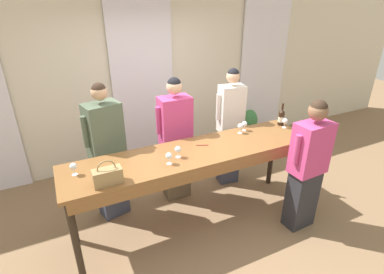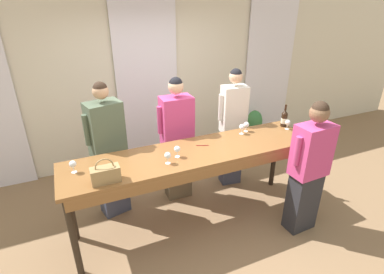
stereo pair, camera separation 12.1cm
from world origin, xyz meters
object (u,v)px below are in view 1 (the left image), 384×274
handbag (107,176)px  wine_glass_center_mid (169,156)px  host_pouring (308,166)px  guest_pink_top (176,140)px  tasting_bar (196,161)px  potted_plant (249,126)px  guest_olive_jacket (107,153)px  wine_glass_front_right (73,167)px  guest_cream_sweater (230,127)px  wine_glass_front_left (178,150)px  wine_bottle (281,117)px  wine_glass_center_right (245,124)px  wine_glass_front_mid (240,127)px  wine_glass_center_left (285,121)px

handbag → wine_glass_center_mid: 0.67m
host_pouring → guest_pink_top: bearing=132.7°
tasting_bar → potted_plant: (1.98, 1.63, -0.56)m
handbag → guest_olive_jacket: bearing=80.2°
handbag → wine_glass_front_right: handbag is taller
guest_cream_sweater → wine_glass_front_left: bearing=-149.1°
wine_bottle → guest_pink_top: 1.49m
wine_glass_front_right → guest_pink_top: size_ratio=0.08×
handbag → wine_glass_center_mid: bearing=7.9°
potted_plant → guest_pink_top: bearing=-153.4°
wine_glass_center_right → guest_olive_jacket: 1.79m
wine_glass_front_mid → handbag: bearing=-166.6°
handbag → wine_glass_center_right: size_ratio=2.05×
wine_glass_front_left → guest_olive_jacket: bearing=134.7°
wine_glass_front_mid → potted_plant: (1.22, 1.41, -0.77)m
wine_glass_center_left → wine_glass_center_mid: bearing=-173.0°
handbag → wine_glass_front_left: (0.81, 0.19, 0.01)m
wine_bottle → potted_plant: wine_bottle is taller
wine_glass_front_left → guest_olive_jacket: size_ratio=0.07×
wine_glass_front_left → host_pouring: 1.53m
wine_glass_center_right → potted_plant: 1.93m
wine_glass_center_left → wine_glass_center_mid: size_ratio=1.00×
wine_glass_front_right → wine_glass_center_left: bearing=0.1°
wine_glass_center_left → wine_glass_center_mid: (-1.77, -0.22, -0.00)m
wine_glass_front_left → guest_cream_sweater: 1.31m
tasting_bar → host_pouring: 1.31m
wine_glass_center_left → wine_glass_center_right: 0.57m
wine_glass_front_mid → wine_glass_center_right: (0.10, 0.04, 0.00)m
guest_cream_sweater → potted_plant: guest_cream_sweater is taller
wine_bottle → wine_glass_front_left: wine_bottle is taller
tasting_bar → wine_glass_center_left: size_ratio=22.43×
wine_bottle → handbag: (-2.46, -0.41, -0.03)m
guest_cream_sweater → potted_plant: bearing=41.9°
wine_glass_center_left → wine_glass_front_mid: bearing=169.8°
wine_bottle → host_pouring: 0.89m
wine_glass_front_mid → wine_glass_front_right: size_ratio=1.00×
guest_olive_jacket → wine_glass_front_right: bearing=-127.5°
wine_bottle → guest_cream_sweater: 0.73m
wine_glass_center_left → wine_glass_center_right: size_ratio=1.00×
wine_glass_center_mid → guest_olive_jacket: (-0.51, 0.76, -0.21)m
tasting_bar → potted_plant: tasting_bar is taller
guest_cream_sweater → host_pouring: guest_cream_sweater is taller
wine_bottle → wine_glass_center_left: size_ratio=2.32×
guest_pink_top → wine_bottle: bearing=-17.4°
wine_glass_front_left → wine_glass_center_mid: (-0.14, -0.09, 0.00)m
wine_glass_front_left → wine_glass_front_right: 1.09m
wine_glass_center_mid → wine_glass_center_left: bearing=7.0°
guest_cream_sweater → wine_glass_center_left: bearing=-46.4°
wine_bottle → wine_glass_center_left: (-0.02, -0.10, -0.02)m
wine_glass_front_mid → wine_glass_center_left: size_ratio=1.00×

